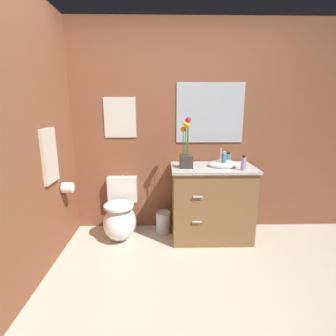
{
  "coord_description": "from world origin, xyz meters",
  "views": [
    {
      "loc": [
        -0.21,
        -1.56,
        1.51
      ],
      "look_at": [
        -0.15,
        1.17,
        0.86
      ],
      "focal_mm": 27.22,
      "sensor_mm": 36.0,
      "label": 1
    }
  ],
  "objects_px": {
    "flower_vase": "(186,152)",
    "trash_bin": "(163,222)",
    "hanging_towel": "(50,156)",
    "lotion_bottle": "(224,160)",
    "vanity_cabinet": "(212,201)",
    "toilet": "(120,217)",
    "soap_bottle": "(228,159)",
    "wall_mirror": "(210,113)",
    "hand_wash_bottle": "(243,163)",
    "toilet_paper_roll": "(68,188)",
    "wall_poster": "(120,118)"
  },
  "relations": [
    {
      "from": "flower_vase",
      "to": "trash_bin",
      "type": "distance_m",
      "value": 0.95
    },
    {
      "from": "trash_bin",
      "to": "hanging_towel",
      "type": "distance_m",
      "value": 1.51
    },
    {
      "from": "flower_vase",
      "to": "hand_wash_bottle",
      "type": "height_order",
      "value": "flower_vase"
    },
    {
      "from": "toilet",
      "to": "vanity_cabinet",
      "type": "bearing_deg",
      "value": -1.41
    },
    {
      "from": "soap_bottle",
      "to": "wall_mirror",
      "type": "height_order",
      "value": "wall_mirror"
    },
    {
      "from": "wall_poster",
      "to": "hanging_towel",
      "type": "height_order",
      "value": "wall_poster"
    },
    {
      "from": "flower_vase",
      "to": "wall_poster",
      "type": "xyz_separation_m",
      "value": [
        -0.76,
        0.34,
        0.36
      ]
    },
    {
      "from": "toilet",
      "to": "lotion_bottle",
      "type": "relative_size",
      "value": 3.74
    },
    {
      "from": "hand_wash_bottle",
      "to": "toilet_paper_roll",
      "type": "relative_size",
      "value": 1.47
    },
    {
      "from": "soap_bottle",
      "to": "hand_wash_bottle",
      "type": "bearing_deg",
      "value": -66.03
    },
    {
      "from": "vanity_cabinet",
      "to": "wall_poster",
      "type": "relative_size",
      "value": 2.22
    },
    {
      "from": "vanity_cabinet",
      "to": "flower_vase",
      "type": "height_order",
      "value": "flower_vase"
    },
    {
      "from": "vanity_cabinet",
      "to": "flower_vase",
      "type": "distance_m",
      "value": 0.67
    },
    {
      "from": "soap_bottle",
      "to": "lotion_bottle",
      "type": "distance_m",
      "value": 0.15
    },
    {
      "from": "toilet",
      "to": "vanity_cabinet",
      "type": "height_order",
      "value": "vanity_cabinet"
    },
    {
      "from": "vanity_cabinet",
      "to": "toilet_paper_roll",
      "type": "height_order",
      "value": "vanity_cabinet"
    },
    {
      "from": "toilet",
      "to": "wall_poster",
      "type": "xyz_separation_m",
      "value": [
        0.0,
        0.27,
        1.15
      ]
    },
    {
      "from": "trash_bin",
      "to": "wall_mirror",
      "type": "distance_m",
      "value": 1.44
    },
    {
      "from": "hanging_towel",
      "to": "lotion_bottle",
      "type": "bearing_deg",
      "value": 10.68
    },
    {
      "from": "hanging_towel",
      "to": "flower_vase",
      "type": "bearing_deg",
      "value": 14.67
    },
    {
      "from": "wall_poster",
      "to": "hanging_towel",
      "type": "distance_m",
      "value": 0.95
    },
    {
      "from": "lotion_bottle",
      "to": "toilet_paper_roll",
      "type": "height_order",
      "value": "lotion_bottle"
    },
    {
      "from": "trash_bin",
      "to": "wall_poster",
      "type": "height_order",
      "value": "wall_poster"
    },
    {
      "from": "wall_mirror",
      "to": "toilet",
      "type": "bearing_deg",
      "value": -165.98
    },
    {
      "from": "toilet",
      "to": "soap_bottle",
      "type": "xyz_separation_m",
      "value": [
        1.26,
        0.03,
        0.69
      ]
    },
    {
      "from": "trash_bin",
      "to": "toilet_paper_roll",
      "type": "height_order",
      "value": "toilet_paper_roll"
    },
    {
      "from": "toilet_paper_roll",
      "to": "hanging_towel",
      "type": "bearing_deg",
      "value": -103.71
    },
    {
      "from": "vanity_cabinet",
      "to": "toilet_paper_roll",
      "type": "xyz_separation_m",
      "value": [
        -1.59,
        -0.17,
        0.24
      ]
    },
    {
      "from": "lotion_bottle",
      "to": "wall_poster",
      "type": "relative_size",
      "value": 0.39
    },
    {
      "from": "toilet",
      "to": "lotion_bottle",
      "type": "bearing_deg",
      "value": -4.51
    },
    {
      "from": "toilet",
      "to": "soap_bottle",
      "type": "relative_size",
      "value": 4.46
    },
    {
      "from": "lotion_bottle",
      "to": "toilet_paper_roll",
      "type": "xyz_separation_m",
      "value": [
        -1.69,
        -0.1,
        -0.27
      ]
    },
    {
      "from": "flower_vase",
      "to": "toilet",
      "type": "bearing_deg",
      "value": 174.51
    },
    {
      "from": "soap_bottle",
      "to": "lotion_bottle",
      "type": "bearing_deg",
      "value": -123.29
    },
    {
      "from": "hand_wash_bottle",
      "to": "wall_mirror",
      "type": "relative_size",
      "value": 0.2
    },
    {
      "from": "trash_bin",
      "to": "toilet_paper_roll",
      "type": "bearing_deg",
      "value": -164.7
    },
    {
      "from": "flower_vase",
      "to": "hand_wash_bottle",
      "type": "distance_m",
      "value": 0.62
    },
    {
      "from": "flower_vase",
      "to": "soap_bottle",
      "type": "distance_m",
      "value": 0.51
    },
    {
      "from": "flower_vase",
      "to": "wall_mirror",
      "type": "xyz_separation_m",
      "value": [
        0.31,
        0.34,
        0.41
      ]
    },
    {
      "from": "trash_bin",
      "to": "flower_vase",
      "type": "bearing_deg",
      "value": -31.62
    },
    {
      "from": "wall_mirror",
      "to": "trash_bin",
      "type": "bearing_deg",
      "value": -161.81
    },
    {
      "from": "toilet",
      "to": "soap_bottle",
      "type": "distance_m",
      "value": 1.43
    },
    {
      "from": "hanging_towel",
      "to": "vanity_cabinet",
      "type": "bearing_deg",
      "value": 13.55
    },
    {
      "from": "vanity_cabinet",
      "to": "wall_mirror",
      "type": "bearing_deg",
      "value": 90.53
    },
    {
      "from": "lotion_bottle",
      "to": "hand_wash_bottle",
      "type": "bearing_deg",
      "value": -31.33
    },
    {
      "from": "vanity_cabinet",
      "to": "lotion_bottle",
      "type": "xyz_separation_m",
      "value": [
        0.1,
        -0.07,
        0.51
      ]
    },
    {
      "from": "lotion_bottle",
      "to": "hanging_towel",
      "type": "bearing_deg",
      "value": -169.32
    },
    {
      "from": "vanity_cabinet",
      "to": "trash_bin",
      "type": "distance_m",
      "value": 0.65
    },
    {
      "from": "toilet",
      "to": "wall_mirror",
      "type": "relative_size",
      "value": 0.86
    },
    {
      "from": "toilet",
      "to": "flower_vase",
      "type": "bearing_deg",
      "value": -5.49
    }
  ]
}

